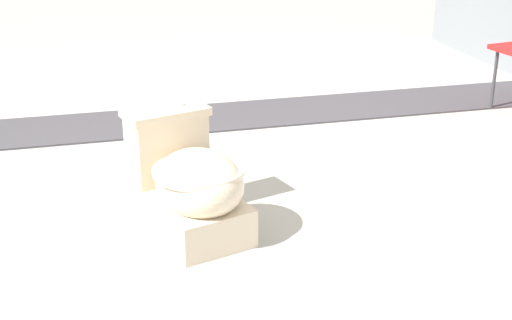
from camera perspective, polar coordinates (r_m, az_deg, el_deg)
The scene contains 3 objects.
ground_plane at distance 3.46m, azimuth -7.09°, elevation -3.39°, with size 14.00×14.00×0.00m, color #A8A59E.
gravel_strip at distance 4.63m, azimuth -2.95°, elevation 3.47°, with size 0.56×8.00×0.01m, color #423F44.
toilet at distance 3.10m, azimuth -5.34°, elevation -1.89°, with size 0.71×0.54×0.52m.
Camera 1 is at (3.11, -0.36, 1.47)m, focal length 50.00 mm.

